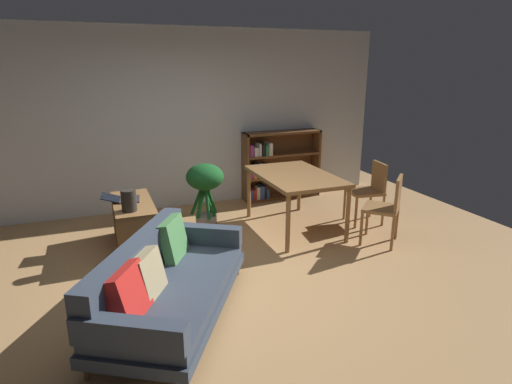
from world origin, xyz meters
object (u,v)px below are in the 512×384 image
(media_console, at_px, (135,225))
(dining_chair_near, at_px, (370,189))
(dining_table, at_px, (295,179))
(bookshelf, at_px, (275,166))
(desk_speaker, at_px, (129,200))
(dining_chair_far, at_px, (387,205))
(potted_floor_plant, at_px, (205,185))
(open_laptop, at_px, (123,199))
(fabric_couch, at_px, (164,282))

(media_console, relative_size, dining_chair_near, 1.24)
(dining_chair_near, bearing_deg, media_console, 174.18)
(dining_table, xyz_separation_m, bookshelf, (0.33, 1.41, -0.15))
(desk_speaker, relative_size, dining_chair_near, 0.29)
(desk_speaker, bearing_deg, bookshelf, 32.19)
(dining_chair_far, xyz_separation_m, bookshelf, (-0.50, 2.27, 0.05))
(dining_chair_near, bearing_deg, bookshelf, 115.79)
(desk_speaker, relative_size, dining_chair_far, 0.28)
(media_console, height_order, potted_floor_plant, potted_floor_plant)
(open_laptop, xyz_separation_m, dining_chair_near, (3.28, -0.43, -0.11))
(open_laptop, distance_m, desk_speaker, 0.44)
(media_console, relative_size, dining_chair_far, 1.23)
(fabric_couch, relative_size, bookshelf, 1.56)
(fabric_couch, relative_size, dining_chair_far, 2.35)
(dining_table, relative_size, bookshelf, 1.09)
(dining_table, xyz_separation_m, dining_chair_near, (1.09, -0.15, -0.20))
(fabric_couch, xyz_separation_m, bookshelf, (2.33, 2.91, 0.20))
(dining_chair_far, distance_m, bookshelf, 2.33)
(media_console, height_order, desk_speaker, desk_speaker)
(desk_speaker, relative_size, potted_floor_plant, 0.27)
(dining_table, relative_size, dining_chair_far, 1.64)
(open_laptop, distance_m, dining_chair_near, 3.31)
(open_laptop, relative_size, potted_floor_plant, 0.52)
(desk_speaker, height_order, dining_table, desk_speaker)
(fabric_couch, height_order, open_laptop, fabric_couch)
(open_laptop, xyz_separation_m, potted_floor_plant, (1.07, 0.17, 0.02))
(dining_chair_far, bearing_deg, fabric_couch, -167.37)
(fabric_couch, height_order, dining_chair_far, dining_chair_far)
(potted_floor_plant, height_order, dining_chair_near, potted_floor_plant)
(open_laptop, distance_m, bookshelf, 2.77)
(dining_table, bearing_deg, dining_chair_far, -45.70)
(fabric_couch, xyz_separation_m, media_console, (-0.09, 1.67, -0.06))
(open_laptop, bearing_deg, potted_floor_plant, 8.97)
(desk_speaker, relative_size, bookshelf, 0.19)
(desk_speaker, height_order, bookshelf, bookshelf)
(dining_chair_near, bearing_deg, desk_speaker, 179.96)
(open_laptop, height_order, dining_table, dining_table)
(media_console, distance_m, desk_speaker, 0.53)
(fabric_couch, distance_m, dining_chair_near, 3.37)
(desk_speaker, height_order, dining_chair_far, dining_chair_far)
(dining_chair_near, distance_m, dining_chair_far, 0.75)
(potted_floor_plant, height_order, dining_table, potted_floor_plant)
(dining_chair_near, height_order, dining_chair_far, dining_chair_far)
(media_console, bearing_deg, potted_floor_plant, 15.64)
(potted_floor_plant, distance_m, dining_table, 1.20)
(potted_floor_plant, xyz_separation_m, dining_chair_near, (2.21, -0.59, -0.13))
(open_laptop, bearing_deg, media_console, -43.88)
(media_console, bearing_deg, dining_chair_far, -19.41)
(fabric_couch, height_order, bookshelf, bookshelf)
(media_console, xyz_separation_m, dining_chair_far, (2.92, -1.03, 0.22))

